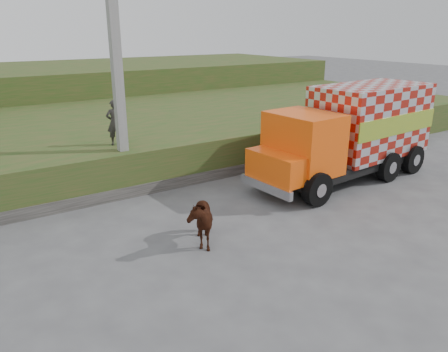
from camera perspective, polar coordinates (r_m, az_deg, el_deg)
ground at (r=12.12m, az=-0.20°, el=-7.67°), size 120.00×120.00×0.00m
embankment at (r=20.54m, az=-15.63°, el=4.98°), size 40.00×12.00×1.50m
embankment_far at (r=31.91m, az=-22.62°, el=10.33°), size 40.00×12.00×3.00m
retaining_strip at (r=14.81m, az=-15.73°, el=-2.52°), size 16.00×0.50×0.40m
utility_pole at (r=14.62m, az=-13.79°, el=13.05°), size 1.20×0.30×8.00m
cargo_truck at (r=16.84m, az=16.35°, el=5.51°), size 7.79×3.12×3.41m
cow at (r=11.44m, az=-3.39°, el=-5.62°), size 1.31×1.77×1.36m
pedestrian at (r=15.71m, az=-14.09°, el=6.79°), size 0.60×0.42×1.58m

